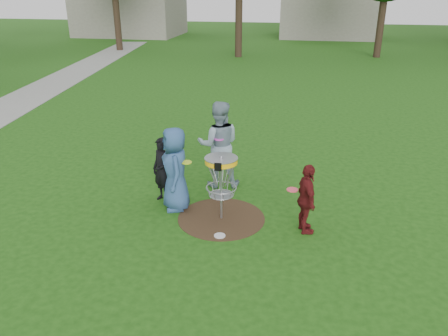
% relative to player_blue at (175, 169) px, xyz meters
% --- Properties ---
extents(ground, '(100.00, 100.00, 0.00)m').
position_rel_player_blue_xyz_m(ground, '(1.03, -0.28, -0.90)').
color(ground, '#19470F').
rests_on(ground, ground).
extents(dirt_patch, '(1.80, 1.80, 0.01)m').
position_rel_player_blue_xyz_m(dirt_patch, '(1.03, -0.28, -0.90)').
color(dirt_patch, '#47331E').
rests_on(dirt_patch, ground).
extents(concrete_path, '(7.75, 39.92, 0.02)m').
position_rel_player_blue_xyz_m(concrete_path, '(-8.97, 7.72, -0.89)').
color(concrete_path, '#9E9E99').
rests_on(concrete_path, ground).
extents(player_blue, '(0.87, 1.04, 1.81)m').
position_rel_player_blue_xyz_m(player_blue, '(0.00, 0.00, 0.00)').
color(player_blue, '#2D4E7D').
rests_on(player_blue, ground).
extents(player_black, '(0.64, 0.59, 1.47)m').
position_rel_player_blue_xyz_m(player_black, '(-0.38, 0.27, -0.17)').
color(player_black, black).
rests_on(player_black, ground).
extents(player_grey, '(1.12, 0.95, 2.05)m').
position_rel_player_blue_xyz_m(player_grey, '(0.67, 1.31, 0.12)').
color(player_grey, gray).
rests_on(player_grey, ground).
extents(player_maroon, '(0.57, 0.89, 1.40)m').
position_rel_player_blue_xyz_m(player_maroon, '(2.72, -0.49, -0.20)').
color(player_maroon, '#5C1516').
rests_on(player_maroon, ground).
extents(disc_on_grass, '(0.22, 0.22, 0.02)m').
position_rel_player_blue_xyz_m(disc_on_grass, '(1.14, -0.98, -0.89)').
color(disc_on_grass, silver).
rests_on(disc_on_grass, ground).
extents(disc_golf_basket, '(0.66, 0.67, 1.38)m').
position_rel_player_blue_xyz_m(disc_golf_basket, '(1.03, -0.28, 0.12)').
color(disc_golf_basket, '#9EA0A5').
rests_on(disc_golf_basket, ground).
extents(held_discs, '(2.78, 1.72, 0.42)m').
position_rel_player_blue_xyz_m(held_discs, '(0.83, 0.17, 0.13)').
color(held_discs, '#CFE719').
rests_on(held_discs, ground).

